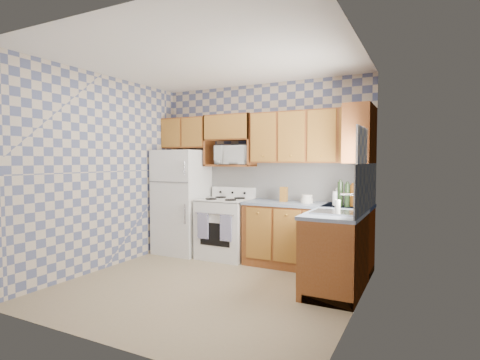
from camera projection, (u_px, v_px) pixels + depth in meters
The scene contains 29 objects.
floor at pixel (208, 286), 4.50m from camera, with size 3.40×3.40×0.00m, color #8C7859.
back_wall at pixel (262, 171), 5.85m from camera, with size 3.40×0.02×2.70m, color slate.
right_wall at pixel (356, 177), 3.66m from camera, with size 0.02×3.20×2.70m, color slate.
backsplash_back at pixel (286, 181), 5.67m from camera, with size 2.60×0.01×0.56m, color silver.
backsplash_right at pixel (366, 187), 4.39m from camera, with size 0.01×1.60×0.56m, color silver.
refrigerator at pixel (182, 202), 6.14m from camera, with size 0.75×0.70×1.68m, color white.
stove_body at pixel (225, 229), 5.82m from camera, with size 0.76×0.65×0.90m, color white.
cooktop at pixel (225, 200), 5.80m from camera, with size 0.76×0.65×0.03m, color silver.
backguard at pixel (234, 192), 6.04m from camera, with size 0.76×0.08×0.17m, color white.
dish_towel_left at pixel (203, 226), 5.60m from camera, with size 0.18×0.03×0.39m, color navy.
dish_towel_right at pixel (226, 228), 5.42m from camera, with size 0.18×0.03×0.39m, color navy.
base_cabinets_back at pixel (307, 237), 5.26m from camera, with size 1.75×0.60×0.88m, color brown.
base_cabinets_right at pixel (341, 249), 4.56m from camera, with size 0.60×1.60×0.88m, color brown.
countertop_back at pixel (307, 204), 5.23m from camera, with size 1.77×0.63×0.04m, color slate.
countertop_right at pixel (341, 211), 4.53m from camera, with size 0.63×1.60×0.04m, color slate.
upper_cabinets_back at pixel (310, 137), 5.31m from camera, with size 1.75×0.33×0.74m, color brown.
upper_cabinets_fridge at pixel (187, 133), 6.26m from camera, with size 0.82×0.33×0.50m, color brown.
upper_cabinets_right at pixel (360, 135), 4.82m from camera, with size 0.33×0.70×0.74m, color brown.
microwave_shelf at pixel (230, 166), 5.91m from camera, with size 0.80×0.33×0.03m, color brown.
microwave at pixel (233, 155), 5.86m from camera, with size 0.54×0.37×0.30m, color white.
sink at pixel (335, 213), 4.22m from camera, with size 0.48×0.40×0.03m, color #B7B7BC.
window at pixel (362, 166), 4.06m from camera, with size 0.02×0.66×0.86m, color white.
bottle_0 at pixel (340, 194), 4.88m from camera, with size 0.07×0.07×0.32m, color black.
bottle_1 at pixel (347, 195), 4.78m from camera, with size 0.07×0.07×0.30m, color black.
bottle_2 at pixel (353, 196), 4.84m from camera, with size 0.07×0.07×0.28m, color #5E330E.
knife_block at pixel (284, 194), 5.41m from camera, with size 0.10×0.10×0.21m, color brown.
electric_kettle at pixel (338, 198), 4.96m from camera, with size 0.15×0.15×0.18m, color white.
food_containers at pixel (307, 199), 5.24m from camera, with size 0.17×0.17×0.12m, color beige, non-canonical shape.
soap_bottle at pixel (338, 208), 4.05m from camera, with size 0.06×0.06×0.17m, color beige.
Camera 1 is at (2.34, -3.77, 1.52)m, focal length 28.00 mm.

